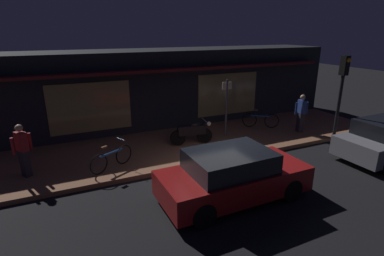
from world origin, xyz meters
name	(u,v)px	position (x,y,z in m)	size (l,w,h in m)	color
ground_plane	(221,178)	(0.00, 0.00, 0.00)	(60.00, 60.00, 0.00)	black
sidewalk_slab	(183,145)	(0.00, 3.00, 0.07)	(18.00, 4.00, 0.15)	brown
storefront_building	(156,88)	(0.00, 6.39, 1.80)	(18.00, 3.30, 3.60)	black
motorcycle	(192,132)	(0.30, 2.79, 0.65)	(1.70, 0.58, 0.97)	black
bicycle_parked	(112,158)	(-3.02, 1.83, 0.51)	(1.48, 0.82, 0.91)	black
bicycle_extra	(260,120)	(4.05, 3.41, 0.51)	(1.41, 0.95, 0.91)	black
person_photographer	(23,149)	(-5.52, 2.41, 1.03)	(0.57, 0.44, 1.67)	#28232D
person_bystander	(301,112)	(5.26, 2.19, 1.03)	(0.62, 0.42, 1.67)	#28232D
sign_post	(226,105)	(2.00, 3.11, 1.51)	(0.44, 0.09, 2.40)	#47474C
traffic_light_pole	(342,87)	(5.18, 0.29, 2.48)	(0.24, 0.33, 3.60)	black
parked_car_near	(232,175)	(-0.32, -1.16, 0.70)	(4.13, 1.84, 1.42)	black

